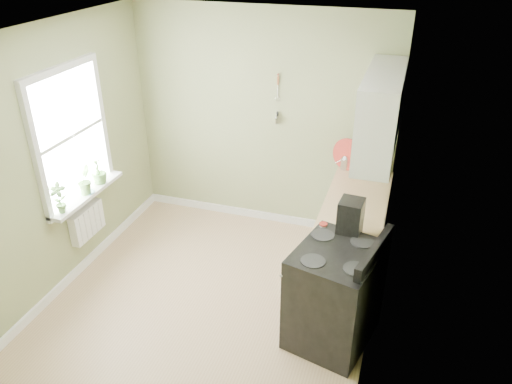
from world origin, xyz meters
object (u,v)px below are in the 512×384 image
(stove, at_px, (335,295))
(coffee_maker, at_px, (350,219))
(stand_mixer, at_px, (376,158))
(kettle, at_px, (345,162))

(stove, distance_m, coffee_maker, 0.70)
(stand_mixer, xyz_separation_m, kettle, (-0.35, -0.02, -0.09))
(stove, height_order, kettle, stove)
(stand_mixer, bearing_deg, coffee_maker, -93.60)
(stove, height_order, coffee_maker, coffee_maker)
(stand_mixer, bearing_deg, stove, -93.90)
(stove, height_order, stand_mixer, stand_mixer)
(kettle, xyz_separation_m, coffee_maker, (0.26, -1.42, 0.09))
(stove, bearing_deg, kettle, 97.27)
(stove, relative_size, kettle, 6.46)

